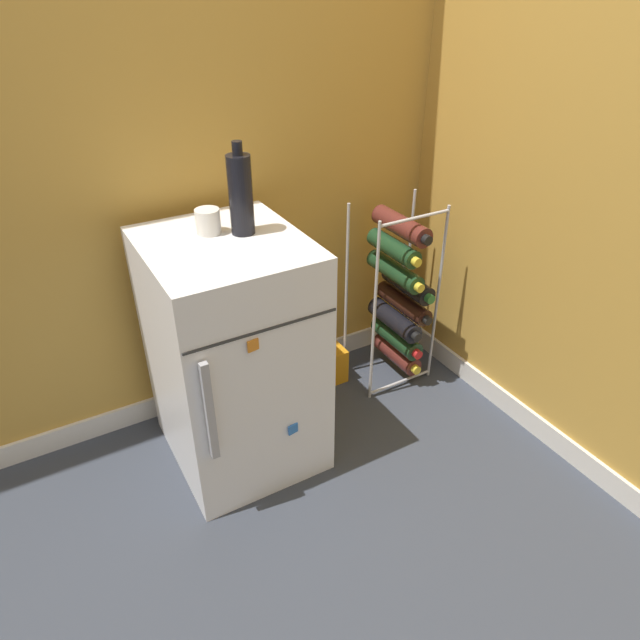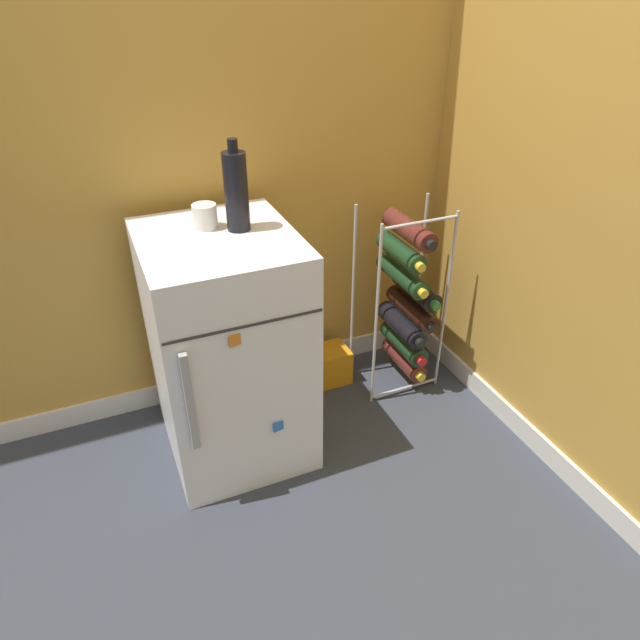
% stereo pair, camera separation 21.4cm
% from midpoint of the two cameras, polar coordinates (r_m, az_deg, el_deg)
% --- Properties ---
extents(ground_plane, '(14.00, 14.00, 0.00)m').
position_cam_midpoint_polar(ground_plane, '(2.15, 1.26, -14.48)').
color(ground_plane, '#333842').
extents(wall_back, '(6.68, 0.07, 2.50)m').
position_cam_midpoint_polar(wall_back, '(2.07, -5.72, 22.98)').
color(wall_back, '#BC8C38').
rests_on(wall_back, ground_plane).
extents(mini_fridge, '(0.49, 0.57, 0.84)m').
position_cam_midpoint_polar(mini_fridge, '(1.99, -6.17, -2.97)').
color(mini_fridge, white).
rests_on(mini_fridge, ground_plane).
extents(wine_rack, '(0.33, 0.32, 0.79)m').
position_cam_midpoint_polar(wine_rack, '(2.37, 11.18, 1.85)').
color(wine_rack, '#B2B2B7').
rests_on(wine_rack, ground_plane).
extents(soda_box, '(0.29, 0.14, 0.16)m').
position_cam_midpoint_polar(soda_box, '(2.47, 2.10, -4.90)').
color(soda_box, orange).
rests_on(soda_box, ground_plane).
extents(fridge_top_cup, '(0.08, 0.08, 0.08)m').
position_cam_midpoint_polar(fridge_top_cup, '(1.84, -8.16, 10.15)').
color(fridge_top_cup, silver).
rests_on(fridge_top_cup, mini_fridge).
extents(fridge_top_bottle, '(0.07, 0.07, 0.28)m').
position_cam_midpoint_polar(fridge_top_bottle, '(1.79, -4.94, 12.68)').
color(fridge_top_bottle, black).
rests_on(fridge_top_bottle, mini_fridge).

